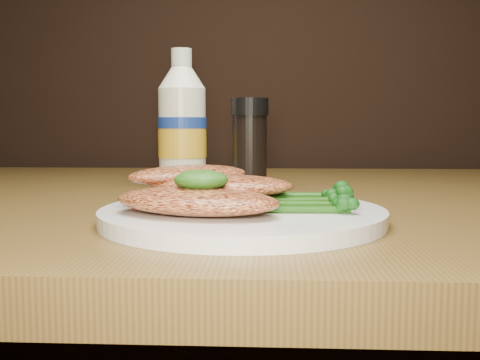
{
  "coord_description": "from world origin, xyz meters",
  "views": [
    {
      "loc": [
        0.03,
        0.33,
        0.84
      ],
      "look_at": [
        0.01,
        0.83,
        0.79
      ],
      "focal_mm": 42.27,
      "sensor_mm": 36.0,
      "label": 1
    }
  ],
  "objects": [
    {
      "name": "chicken_back",
      "position": [
        -0.04,
        0.87,
        0.79
      ],
      "size": [
        0.14,
        0.12,
        0.02
      ],
      "primitive_type": "ellipsoid",
      "rotation": [
        0.0,
        0.0,
        0.63
      ],
      "color": "#CC7240",
      "rests_on": "plate"
    },
    {
      "name": "broccolini_bundle",
      "position": [
        0.05,
        0.84,
        0.77
      ],
      "size": [
        0.14,
        0.11,
        0.02
      ],
      "primitive_type": null,
      "rotation": [
        0.0,
        0.0,
        -0.1
      ],
      "color": "#1D4D10",
      "rests_on": "plate"
    },
    {
      "name": "chicken_mid",
      "position": [
        -0.01,
        0.84,
        0.78
      ],
      "size": [
        0.14,
        0.08,
        0.02
      ],
      "primitive_type": "ellipsoid",
      "rotation": [
        0.0,
        0.0,
        -0.1
      ],
      "color": "#CC7240",
      "rests_on": "plate"
    },
    {
      "name": "mayo_bottle",
      "position": [
        -0.09,
        1.12,
        0.85
      ],
      "size": [
        0.08,
        0.08,
        0.19
      ],
      "primitive_type": null,
      "rotation": [
        0.0,
        0.0,
        -0.21
      ],
      "color": "white",
      "rests_on": "dining_table"
    },
    {
      "name": "plate",
      "position": [
        0.01,
        0.84,
        0.76
      ],
      "size": [
        0.26,
        0.26,
        0.01
      ],
      "primitive_type": "cylinder",
      "color": "white",
      "rests_on": "dining_table"
    },
    {
      "name": "pepper_grinder",
      "position": [
        0.01,
        1.09,
        0.81
      ],
      "size": [
        0.06,
        0.06,
        0.12
      ],
      "primitive_type": null,
      "rotation": [
        0.0,
        0.0,
        -0.23
      ],
      "color": "black",
      "rests_on": "dining_table"
    },
    {
      "name": "chicken_front",
      "position": [
        -0.03,
        0.8,
        0.77
      ],
      "size": [
        0.16,
        0.11,
        0.02
      ],
      "primitive_type": "ellipsoid",
      "rotation": [
        0.0,
        0.0,
        -0.28
      ],
      "color": "#CC7240",
      "rests_on": "plate"
    },
    {
      "name": "pesto_front",
      "position": [
        -0.02,
        0.8,
        0.79
      ],
      "size": [
        0.05,
        0.05,
        0.02
      ],
      "primitive_type": "ellipsoid",
      "rotation": [
        0.0,
        0.0,
        -0.13
      ],
      "color": "black",
      "rests_on": "chicken_front"
    }
  ]
}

